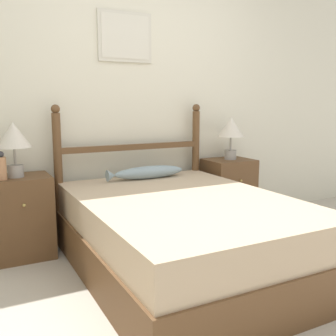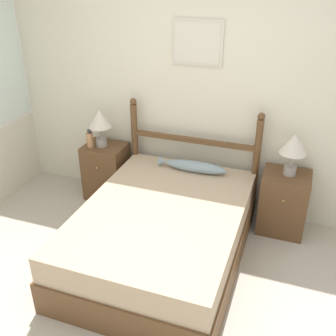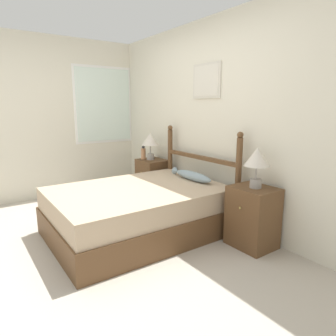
# 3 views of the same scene
# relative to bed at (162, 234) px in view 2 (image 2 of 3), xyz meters

# --- Properties ---
(ground_plane) EXTENTS (16.00, 16.00, 0.00)m
(ground_plane) POSITION_rel_bed_xyz_m (0.00, -0.65, -0.27)
(ground_plane) COLOR #B7AD9E
(wall_back) EXTENTS (6.40, 0.08, 2.55)m
(wall_back) POSITION_rel_bed_xyz_m (0.00, 1.08, 1.01)
(wall_back) COLOR beige
(wall_back) RESTS_ON ground_plane
(bed) EXTENTS (1.41, 1.95, 0.55)m
(bed) POSITION_rel_bed_xyz_m (0.00, 0.00, 0.00)
(bed) COLOR brown
(bed) RESTS_ON ground_plane
(headboard) EXTENTS (1.41, 0.07, 1.20)m
(headboard) POSITION_rel_bed_xyz_m (0.00, 0.94, 0.38)
(headboard) COLOR brown
(headboard) RESTS_ON ground_plane
(nightstand_left) EXTENTS (0.46, 0.41, 0.65)m
(nightstand_left) POSITION_rel_bed_xyz_m (-0.99, 0.83, 0.05)
(nightstand_left) COLOR brown
(nightstand_left) RESTS_ON ground_plane
(nightstand_right) EXTENTS (0.46, 0.41, 0.65)m
(nightstand_right) POSITION_rel_bed_xyz_m (0.99, 0.83, 0.05)
(nightstand_right) COLOR brown
(nightstand_right) RESTS_ON ground_plane
(table_lamp_left) EXTENTS (0.26, 0.26, 0.42)m
(table_lamp_left) POSITION_rel_bed_xyz_m (-1.02, 0.81, 0.68)
(table_lamp_left) COLOR gray
(table_lamp_left) RESTS_ON nightstand_left
(table_lamp_right) EXTENTS (0.26, 0.26, 0.42)m
(table_lamp_right) POSITION_rel_bed_xyz_m (1.01, 0.82, 0.68)
(table_lamp_right) COLOR gray
(table_lamp_right) RESTS_ON nightstand_right
(bottle) EXTENTS (0.07, 0.07, 0.21)m
(bottle) POSITION_rel_bed_xyz_m (-1.12, 0.74, 0.47)
(bottle) COLOR tan
(bottle) RESTS_ON nightstand_left
(fish_pillow) EXTENTS (0.72, 0.14, 0.11)m
(fish_pillow) POSITION_rel_bed_xyz_m (0.06, 0.76, 0.33)
(fish_pillow) COLOR #8499A3
(fish_pillow) RESTS_ON bed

